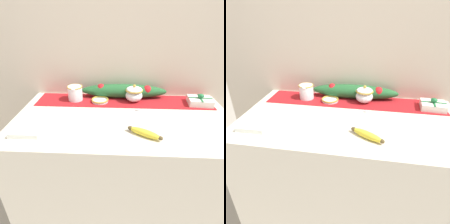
# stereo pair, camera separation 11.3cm
# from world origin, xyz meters

# --- Properties ---
(ground_plane) EXTENTS (12.00, 12.00, 0.00)m
(ground_plane) POSITION_xyz_m (0.00, 0.00, 0.00)
(ground_plane) COLOR #B2A899
(countertop) EXTENTS (1.29, 0.69, 0.94)m
(countertop) POSITION_xyz_m (0.00, 0.00, 0.47)
(countertop) COLOR beige
(countertop) RESTS_ON ground_plane
(back_wall) EXTENTS (2.09, 0.04, 2.40)m
(back_wall) POSITION_xyz_m (0.00, 0.36, 1.20)
(back_wall) COLOR beige
(back_wall) RESTS_ON ground_plane
(table_runner) EXTENTS (1.19, 0.22, 0.00)m
(table_runner) POSITION_xyz_m (0.00, 0.23, 0.94)
(table_runner) COLOR #A8191E
(table_runner) RESTS_ON countertop
(cream_pitcher) EXTENTS (0.10, 0.12, 0.10)m
(cream_pitcher) POSITION_xyz_m (-0.33, 0.23, 1.00)
(cream_pitcher) COLOR white
(cream_pitcher) RESTS_ON countertop
(sugar_bowl) EXTENTS (0.12, 0.12, 0.12)m
(sugar_bowl) POSITION_xyz_m (0.07, 0.23, 1.00)
(sugar_bowl) COLOR white
(sugar_bowl) RESTS_ON countertop
(small_dish) EXTENTS (0.12, 0.12, 0.02)m
(small_dish) POSITION_xyz_m (-0.16, 0.20, 0.95)
(small_dish) COLOR white
(small_dish) RESTS_ON countertop
(banana) EXTENTS (0.18, 0.12, 0.04)m
(banana) POSITION_xyz_m (0.11, -0.19, 0.96)
(banana) COLOR yellow
(banana) RESTS_ON countertop
(spoon) EXTENTS (0.15, 0.09, 0.01)m
(spoon) POSITION_xyz_m (0.08, 0.09, 0.94)
(spoon) COLOR #B7B7BC
(spoon) RESTS_ON countertop
(napkin_stack) EXTENTS (0.16, 0.16, 0.03)m
(napkin_stack) POSITION_xyz_m (-0.50, -0.18, 0.95)
(napkin_stack) COLOR white
(napkin_stack) RESTS_ON countertop
(gift_box) EXTENTS (0.16, 0.14, 0.07)m
(gift_box) POSITION_xyz_m (0.51, 0.20, 0.96)
(gift_box) COLOR silver
(gift_box) RESTS_ON countertop
(poinsettia_garland) EXTENTS (0.60, 0.11, 0.10)m
(poinsettia_garland) POSITION_xyz_m (0.00, 0.28, 0.99)
(poinsettia_garland) COLOR #235B2D
(poinsettia_garland) RESTS_ON countertop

